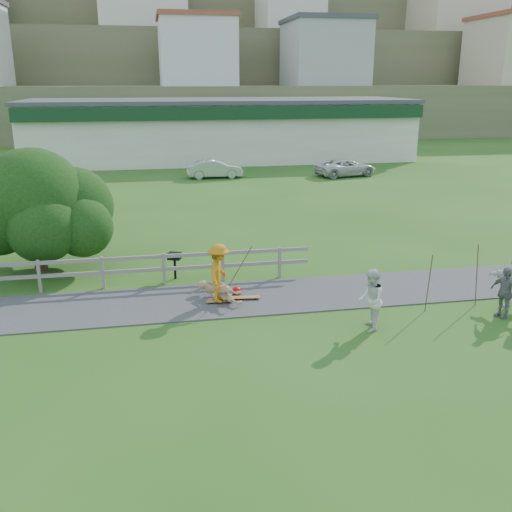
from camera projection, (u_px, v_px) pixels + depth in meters
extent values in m
plane|color=#285317|center=(238.00, 318.00, 16.59)|extent=(260.00, 260.00, 0.00)
cube|color=#313134|center=(230.00, 299.00, 18.00)|extent=(34.00, 3.00, 0.04)
cube|color=#635F58|center=(39.00, 276.00, 18.47)|extent=(0.10, 0.10, 1.10)
cube|color=#635F58|center=(103.00, 273.00, 18.82)|extent=(0.10, 0.10, 1.10)
cube|color=#635F58|center=(164.00, 269.00, 19.18)|extent=(0.10, 0.10, 1.10)
cube|color=#635F58|center=(223.00, 266.00, 19.53)|extent=(0.10, 0.10, 1.10)
cube|color=#635F58|center=(280.00, 262.00, 19.88)|extent=(0.10, 0.10, 1.10)
cube|color=#635F58|center=(86.00, 261.00, 18.60)|extent=(15.00, 0.08, 0.12)
cube|color=#635F58|center=(87.00, 274.00, 18.74)|extent=(15.00, 0.08, 0.12)
cube|color=beige|center=(221.00, 131.00, 49.46)|extent=(32.00, 10.00, 4.80)
cube|color=#13361B|center=(229.00, 113.00, 44.04)|extent=(32.00, 0.60, 1.00)
cube|color=#454449|center=(220.00, 101.00, 48.70)|extent=(32.50, 10.50, 0.30)
cube|color=#515C36|center=(166.00, 112.00, 67.35)|extent=(220.00, 14.00, 6.00)
cube|color=silver|center=(163.00, 54.00, 65.43)|extent=(10.00, 9.00, 7.00)
cube|color=#454449|center=(161.00, 19.00, 64.32)|extent=(10.40, 9.40, 0.50)
cube|color=#515C36|center=(161.00, 81.00, 78.52)|extent=(220.00, 14.00, 13.00)
cube|color=silver|center=(157.00, 2.00, 75.57)|extent=(10.00, 9.00, 7.00)
cube|color=#515C36|center=(158.00, 54.00, 89.55)|extent=(220.00, 14.00, 21.00)
cube|color=#515C36|center=(155.00, 31.00, 100.43)|extent=(220.00, 14.00, 30.00)
cube|color=#515C36|center=(152.00, 9.00, 112.09)|extent=(220.00, 14.00, 40.00)
imported|color=#BF7411|center=(219.00, 276.00, 17.40)|extent=(1.04, 1.34, 1.82)
imported|color=tan|center=(219.00, 291.00, 17.81)|extent=(1.73, 1.37, 0.66)
imported|color=silver|center=(371.00, 300.00, 15.59)|extent=(0.91, 1.02, 1.74)
imported|color=slate|center=(504.00, 292.00, 16.49)|extent=(0.67, 0.97, 1.53)
imported|color=#ABAFB3|center=(215.00, 169.00, 40.23)|extent=(3.92, 1.39, 1.29)
imported|color=silver|center=(346.00, 167.00, 41.05)|extent=(4.82, 3.01, 1.24)
sphere|color=#B70D0E|center=(237.00, 291.00, 18.30)|extent=(0.31, 0.31, 0.31)
cylinder|color=#563022|center=(236.00, 269.00, 17.86)|extent=(0.03, 0.03, 1.95)
cylinder|color=#563022|center=(429.00, 283.00, 16.84)|extent=(0.03, 0.03, 1.77)
cylinder|color=#563022|center=(477.00, 275.00, 17.25)|extent=(0.03, 0.03, 1.96)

